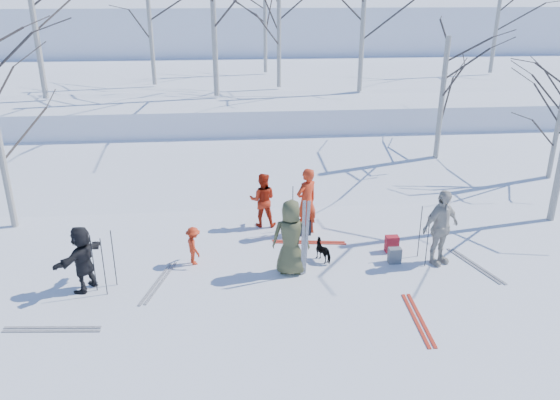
{
  "coord_description": "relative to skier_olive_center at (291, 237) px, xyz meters",
  "views": [
    {
      "loc": [
        -1.15,
        -10.99,
        6.25
      ],
      "look_at": [
        0.0,
        1.5,
        1.3
      ],
      "focal_mm": 35.0,
      "sensor_mm": 36.0,
      "label": 1
    }
  ],
  "objects": [
    {
      "name": "birch_plateau_b",
      "position": [
        11.66,
        15.3,
        4.16
      ],
      "size": [
        4.59,
        4.59,
        5.7
      ],
      "primitive_type": null,
      "color": "silver",
      "rests_on": "snow_plateau"
    },
    {
      "name": "ski_pole_e",
      "position": [
        -3.94,
        -0.22,
        -0.22
      ],
      "size": [
        0.02,
        0.02,
        1.34
      ],
      "primitive_type": "cylinder",
      "color": "black",
      "rests_on": "ground"
    },
    {
      "name": "ski_pole_b",
      "position": [
        -4.08,
        -0.61,
        -0.22
      ],
      "size": [
        0.02,
        0.02,
        1.34
      ],
      "primitive_type": "cylinder",
      "color": "black",
      "rests_on": "ground"
    },
    {
      "name": "birch_plateau_d",
      "position": [
        4.04,
        10.96,
        4.19
      ],
      "size": [
        4.64,
        4.64,
        5.77
      ],
      "primitive_type": null,
      "color": "silver",
      "rests_on": "snow_plateau"
    },
    {
      "name": "upright_ski_right",
      "position": [
        0.33,
        -0.2,
        0.06
      ],
      "size": [
        0.13,
        0.23,
        1.89
      ],
      "primitive_type": "cube",
      "rotation": [
        0.1,
        0.0,
        0.27
      ],
      "color": "silver",
      "rests_on": "ground"
    },
    {
      "name": "ground",
      "position": [
        -0.13,
        -0.18,
        -0.89
      ],
      "size": [
        120.0,
        120.0,
        0.0
      ],
      "primitive_type": "plane",
      "color": "white",
      "rests_on": "ground"
    },
    {
      "name": "birch_edge_e",
      "position": [
        5.73,
        6.3,
        1.48
      ],
      "size": [
        3.93,
        3.93,
        4.75
      ],
      "primitive_type": null,
      "color": "silver",
      "rests_on": "ground"
    },
    {
      "name": "skier_redor_behind",
      "position": [
        -0.48,
        2.73,
        -0.13
      ],
      "size": [
        0.81,
        0.66,
        1.52
      ],
      "primitive_type": "imported",
      "rotation": [
        0.0,
        0.0,
        3.02
      ],
      "color": "#B1230D",
      "rests_on": "ground"
    },
    {
      "name": "upright_ski_left",
      "position": [
        0.25,
        -0.21,
        0.06
      ],
      "size": [
        0.08,
        0.16,
        1.9
      ],
      "primitive_type": "cube",
      "rotation": [
        0.07,
        0.0,
        0.07
      ],
      "color": "silver",
      "rests_on": "ground"
    },
    {
      "name": "ski_pair_b",
      "position": [
        2.33,
        -2.18,
        -0.88
      ],
      "size": [
        0.36,
        1.92,
        0.02
      ],
      "primitive_type": null,
      "rotation": [
        0.0,
        0.0,
        -0.04
      ],
      "color": "red",
      "rests_on": "ground"
    },
    {
      "name": "skier_red_north",
      "position": [
        0.64,
        2.07,
        0.03
      ],
      "size": [
        0.8,
        0.75,
        1.85
      ],
      "primitive_type": "imported",
      "rotation": [
        0.0,
        0.0,
        3.75
      ],
      "color": "red",
      "rests_on": "ground"
    },
    {
      "name": "backpack_dark",
      "position": [
        0.59,
        2.05,
        -0.69
      ],
      "size": [
        0.34,
        0.24,
        0.4
      ],
      "primitive_type": "cube",
      "color": "black",
      "rests_on": "ground"
    },
    {
      "name": "snow_plateau",
      "position": [
        -0.13,
        16.82,
        0.11
      ],
      "size": [
        70.0,
        18.0,
        2.2
      ],
      "primitive_type": "cube",
      "color": "white",
      "rests_on": "ground"
    },
    {
      "name": "ski_pole_c",
      "position": [
        0.29,
        2.17,
        -0.22
      ],
      "size": [
        0.02,
        0.02,
        1.34
      ],
      "primitive_type": "cylinder",
      "color": "black",
      "rests_on": "ground"
    },
    {
      "name": "ski_pole_d",
      "position": [
        -4.33,
        -0.42,
        -0.22
      ],
      "size": [
        0.02,
        0.02,
        1.34
      ],
      "primitive_type": "cylinder",
      "color": "black",
      "rests_on": "ground"
    },
    {
      "name": "birch_plateau_c",
      "position": [
        0.83,
        12.22,
        3.78
      ],
      "size": [
        4.06,
        4.06,
        4.94
      ],
      "primitive_type": null,
      "color": "silver",
      "rests_on": "snow_plateau"
    },
    {
      "name": "ski_pole_g",
      "position": [
        0.73,
        2.42,
        -0.22
      ],
      "size": [
        0.02,
        0.02,
        1.34
      ],
      "primitive_type": "cylinder",
      "color": "black",
      "rests_on": "ground"
    },
    {
      "name": "birch_plateau_f",
      "position": [
        -8.34,
        10.56,
        4.84
      ],
      "size": [
        5.55,
        5.55,
        7.07
      ],
      "primitive_type": null,
      "color": "silver",
      "rests_on": "snow_plateau"
    },
    {
      "name": "skier_olive_center",
      "position": [
        0.0,
        0.0,
        0.0
      ],
      "size": [
        0.95,
        0.7,
        1.79
      ],
      "primitive_type": "imported",
      "rotation": [
        0.0,
        0.0,
        2.98
      ],
      "color": "#46492B",
      "rests_on": "ground"
    },
    {
      "name": "dog",
      "position": [
        0.87,
        0.53,
        -0.64
      ],
      "size": [
        0.56,
        0.67,
        0.52
      ],
      "primitive_type": "imported",
      "rotation": [
        0.0,
        0.0,
        3.69
      ],
      "color": "black",
      "rests_on": "ground"
    },
    {
      "name": "snow_ramp",
      "position": [
        -0.13,
        6.82,
        -0.74
      ],
      "size": [
        70.0,
        9.49,
        4.12
      ],
      "primitive_type": "cube",
      "rotation": [
        0.3,
        0.0,
        0.0
      ],
      "color": "white",
      "rests_on": "ground"
    },
    {
      "name": "ski_pole_a",
      "position": [
        3.23,
        -0.0,
        -0.22
      ],
      "size": [
        0.02,
        0.02,
        1.34
      ],
      "primitive_type": "cylinder",
      "color": "black",
      "rests_on": "ground"
    },
    {
      "name": "ski_pair_d",
      "position": [
        -4.88,
        -1.85,
        -0.88
      ],
      "size": [
        0.52,
        1.93,
        0.02
      ],
      "primitive_type": null,
      "rotation": [
        0.0,
        0.0,
        1.49
      ],
      "color": "silver",
      "rests_on": "ground"
    },
    {
      "name": "backpack_grey",
      "position": [
        2.55,
        0.24,
        -0.7
      ],
      "size": [
        0.3,
        0.2,
        0.38
      ],
      "primitive_type": "cube",
      "color": "#5B5F63",
      "rests_on": "ground"
    },
    {
      "name": "far_hill",
      "position": [
        -0.13,
        37.82,
        1.11
      ],
      "size": [
        90.0,
        30.0,
        6.0
      ],
      "primitive_type": "cube",
      "color": "white",
      "rests_on": "ground"
    },
    {
      "name": "backpack_red",
      "position": [
        2.64,
        0.82,
        -0.68
      ],
      "size": [
        0.32,
        0.22,
        0.42
      ],
      "primitive_type": "cube",
      "color": "maroon",
      "rests_on": "ground"
    },
    {
      "name": "skier_grey_west",
      "position": [
        -4.57,
        -0.34,
        -0.14
      ],
      "size": [
        1.06,
        1.43,
        1.5
      ],
      "primitive_type": "imported",
      "rotation": [
        0.0,
        0.0,
        4.21
      ],
      "color": "black",
      "rests_on": "ground"
    },
    {
      "name": "ski_pair_e",
      "position": [
        0.65,
        1.51,
        -0.88
      ],
      "size": [
        0.71,
        1.95,
        0.02
      ],
      "primitive_type": null,
      "rotation": [
        0.0,
        0.0,
        1.43
      ],
      "color": "red",
      "rests_on": "ground"
    },
    {
      "name": "ski_pair_a",
      "position": [
        4.43,
        -0.11,
        -0.88
      ],
      "size": [
        1.2,
        2.01,
        0.02
      ],
      "primitive_type": null,
      "rotation": [
        0.0,
        0.0,
        0.28
      ],
      "color": "silver",
      "rests_on": "ground"
    },
    {
      "name": "birch_plateau_h",
      "position": [
        -4.53,
        13.32,
        3.97
      ],
      "size": [
        4.33,
        4.33,
        5.33
      ],
      "primitive_type": null,
      "color": "silver",
      "rests_on": "snow_plateau"
    },
    {
      "name": "birch_edge_c",
      "position": [
        9.14,
        5.01,
        1.07
      ],
      "size": [
        3.35,
        3.35,
        3.92
      ],
      "primitive_type": null,
      "color": "silver",
      "rests_on": "ground"
    },
    {
      "name": "skier_cream_east",
      "position": [
        3.57,
        0.14,
        0.04
      ],
      "size": [
        1.18,
        0.88,
        1.86
      ],
      "primitive_type": "imported",
      "rotation": [
        0.0,
        0.0,
        0.44
      ],
      "color": "beige",
      "rests_on": "ground"
    },
    {
      "name": "ski_pole_f",
      "position": [
        3.22,
        0.51,
        -0.22
      ],
      "size": [
        0.02,
        0.02,
        1.34
      ],
      "primitive_type": "cylinder",
      "color": "black",
      "rests_on": "ground"
    },
    {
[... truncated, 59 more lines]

